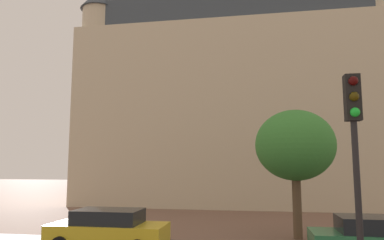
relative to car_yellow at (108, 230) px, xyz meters
The scene contains 5 objects.
landmark_building 21.13m from the car_yellow, 78.66° to the left, with size 26.30×13.03×30.78m.
car_yellow is the anchor object (origin of this frame).
car_green 9.72m from the car_yellow, ahead, with size 4.29×1.99×1.50m.
traffic_light_pole 10.27m from the car_yellow, 40.27° to the right, with size 0.28×0.34×5.01m.
tree_curb_far 8.92m from the car_yellow, 24.09° to the left, with size 3.60×3.60×5.80m.
Camera 1 is at (2.07, -3.04, 3.29)m, focal length 33.37 mm.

